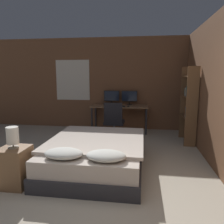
{
  "coord_description": "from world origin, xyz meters",
  "views": [
    {
      "loc": [
        0.59,
        -2.28,
        1.62
      ],
      "look_at": [
        -0.13,
        2.76,
        0.75
      ],
      "focal_mm": 35.0,
      "sensor_mm": 36.0,
      "label": 1
    }
  ],
  "objects_px": {
    "keyboard": "(119,106)",
    "bookshelf": "(189,101)",
    "desk": "(120,109)",
    "nightstand": "(15,167)",
    "monitor_left": "(112,97)",
    "bedside_lamp": "(13,136)",
    "monitor_right": "(129,97)",
    "computer_mouse": "(128,106)",
    "bed": "(96,154)",
    "office_chair": "(114,124)"
  },
  "relations": [
    {
      "from": "bedside_lamp",
      "to": "monitor_left",
      "type": "xyz_separation_m",
      "value": [
        0.91,
        3.58,
        0.22
      ]
    },
    {
      "from": "computer_mouse",
      "to": "bookshelf",
      "type": "relative_size",
      "value": 0.04
    },
    {
      "from": "office_chair",
      "to": "monitor_right",
      "type": "bearing_deg",
      "value": 72.93
    },
    {
      "from": "monitor_left",
      "to": "computer_mouse",
      "type": "bearing_deg",
      "value": -39.12
    },
    {
      "from": "keyboard",
      "to": "bookshelf",
      "type": "relative_size",
      "value": 0.19
    },
    {
      "from": "keyboard",
      "to": "bookshelf",
      "type": "bearing_deg",
      "value": -20.55
    },
    {
      "from": "monitor_right",
      "to": "keyboard",
      "type": "height_order",
      "value": "monitor_right"
    },
    {
      "from": "monitor_right",
      "to": "bookshelf",
      "type": "height_order",
      "value": "bookshelf"
    },
    {
      "from": "keyboard",
      "to": "nightstand",
      "type": "bearing_deg",
      "value": -110.44
    },
    {
      "from": "nightstand",
      "to": "computer_mouse",
      "type": "bearing_deg",
      "value": 65.49
    },
    {
      "from": "monitor_left",
      "to": "computer_mouse",
      "type": "distance_m",
      "value": 0.71
    },
    {
      "from": "desk",
      "to": "bookshelf",
      "type": "relative_size",
      "value": 0.89
    },
    {
      "from": "nightstand",
      "to": "bookshelf",
      "type": "height_order",
      "value": "bookshelf"
    },
    {
      "from": "bed",
      "to": "monitor_left",
      "type": "xyz_separation_m",
      "value": [
        -0.13,
        2.83,
        0.72
      ]
    },
    {
      "from": "bedside_lamp",
      "to": "monitor_left",
      "type": "relative_size",
      "value": 0.68
    },
    {
      "from": "keyboard",
      "to": "bookshelf",
      "type": "distance_m",
      "value": 1.87
    },
    {
      "from": "monitor_right",
      "to": "office_chair",
      "type": "bearing_deg",
      "value": -107.07
    },
    {
      "from": "keyboard",
      "to": "office_chair",
      "type": "height_order",
      "value": "office_chair"
    },
    {
      "from": "bedside_lamp",
      "to": "bookshelf",
      "type": "height_order",
      "value": "bookshelf"
    },
    {
      "from": "nightstand",
      "to": "bedside_lamp",
      "type": "bearing_deg",
      "value": 0.0
    },
    {
      "from": "nightstand",
      "to": "keyboard",
      "type": "distance_m",
      "value": 3.4
    },
    {
      "from": "bed",
      "to": "office_chair",
      "type": "distance_m",
      "value": 1.8
    },
    {
      "from": "bed",
      "to": "nightstand",
      "type": "height_order",
      "value": "bed"
    },
    {
      "from": "bedside_lamp",
      "to": "bed",
      "type": "bearing_deg",
      "value": 35.55
    },
    {
      "from": "monitor_left",
      "to": "computer_mouse",
      "type": "relative_size",
      "value": 6.49
    },
    {
      "from": "bedside_lamp",
      "to": "bookshelf",
      "type": "relative_size",
      "value": 0.17
    },
    {
      "from": "bedside_lamp",
      "to": "monitor_left",
      "type": "height_order",
      "value": "monitor_left"
    },
    {
      "from": "nightstand",
      "to": "monitor_left",
      "type": "height_order",
      "value": "monitor_left"
    },
    {
      "from": "bedside_lamp",
      "to": "keyboard",
      "type": "relative_size",
      "value": 0.89
    },
    {
      "from": "bedside_lamp",
      "to": "monitor_right",
      "type": "height_order",
      "value": "monitor_right"
    },
    {
      "from": "monitor_left",
      "to": "monitor_right",
      "type": "height_order",
      "value": "same"
    },
    {
      "from": "bedside_lamp",
      "to": "desk",
      "type": "bearing_deg",
      "value": 70.75
    },
    {
      "from": "bed",
      "to": "computer_mouse",
      "type": "xyz_separation_m",
      "value": [
        0.39,
        2.4,
        0.51
      ]
    },
    {
      "from": "computer_mouse",
      "to": "office_chair",
      "type": "distance_m",
      "value": 0.78
    },
    {
      "from": "monitor_left",
      "to": "office_chair",
      "type": "bearing_deg",
      "value": -78.71
    },
    {
      "from": "nightstand",
      "to": "keyboard",
      "type": "xyz_separation_m",
      "value": [
        1.17,
        3.15,
        0.47
      ]
    },
    {
      "from": "desk",
      "to": "bookshelf",
      "type": "xyz_separation_m",
      "value": [
        1.73,
        -0.86,
        0.35
      ]
    },
    {
      "from": "monitor_right",
      "to": "nightstand",
      "type": "bearing_deg",
      "value": -111.87
    },
    {
      "from": "bed",
      "to": "computer_mouse",
      "type": "bearing_deg",
      "value": 80.78
    },
    {
      "from": "desk",
      "to": "keyboard",
      "type": "relative_size",
      "value": 4.69
    },
    {
      "from": "monitor_left",
      "to": "keyboard",
      "type": "distance_m",
      "value": 0.55
    },
    {
      "from": "office_chair",
      "to": "bed",
      "type": "bearing_deg",
      "value": -92.31
    },
    {
      "from": "nightstand",
      "to": "office_chair",
      "type": "bearing_deg",
      "value": 66.28
    },
    {
      "from": "nightstand",
      "to": "monitor_left",
      "type": "relative_size",
      "value": 1.28
    },
    {
      "from": "desk",
      "to": "computer_mouse",
      "type": "relative_size",
      "value": 23.07
    },
    {
      "from": "nightstand",
      "to": "bed",
      "type": "bearing_deg",
      "value": 35.55
    },
    {
      "from": "keyboard",
      "to": "computer_mouse",
      "type": "height_order",
      "value": "computer_mouse"
    },
    {
      "from": "desk",
      "to": "bookshelf",
      "type": "height_order",
      "value": "bookshelf"
    },
    {
      "from": "computer_mouse",
      "to": "bedside_lamp",
      "type": "bearing_deg",
      "value": -114.51
    },
    {
      "from": "nightstand",
      "to": "monitor_left",
      "type": "xyz_separation_m",
      "value": [
        0.91,
        3.58,
        0.69
      ]
    }
  ]
}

